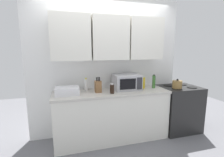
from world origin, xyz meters
TOP-DOWN VIEW (x-y plane):
  - wall_back_with_cabinets at (0.00, -0.06)m, footprint 2.91×0.38m
  - counter_run at (0.00, -0.30)m, footprint 2.04×0.63m
  - stove_range at (1.40, -0.32)m, footprint 0.76×0.64m
  - kettle at (1.23, -0.46)m, footprint 0.18×0.18m
  - microwave at (0.30, -0.24)m, footprint 0.48×0.37m
  - dish_rack at (-0.76, -0.30)m, footprint 0.38×0.30m
  - knife_block at (-0.25, -0.30)m, footprint 0.11×0.13m
  - bottle_green_oil at (0.84, -0.28)m, footprint 0.06×0.06m
  - bottle_soy_dark at (-0.04, -0.45)m, footprint 0.07×0.07m
  - bottle_white_jar at (-0.43, -0.12)m, footprint 0.06×0.06m
  - bottle_yellow_mustard at (0.64, -0.24)m, footprint 0.06×0.06m

SIDE VIEW (x-z plane):
  - counter_run at x=0.00m, z-range 0.00..0.90m
  - stove_range at x=1.40m, z-range 0.00..0.91m
  - dish_rack at x=-0.76m, z-range 0.90..1.02m
  - bottle_soy_dark at x=-0.04m, z-range 0.90..1.07m
  - kettle at x=1.23m, z-range 0.89..1.07m
  - knife_block at x=-0.25m, z-range 0.87..1.14m
  - bottle_white_jar at x=-0.43m, z-range 0.89..1.12m
  - bottle_yellow_mustard at x=0.64m, z-range 0.89..1.13m
  - bottle_green_oil at x=0.84m, z-range 0.90..1.15m
  - microwave at x=0.30m, z-range 0.90..1.18m
  - wall_back_with_cabinets at x=0.00m, z-range 0.27..2.87m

